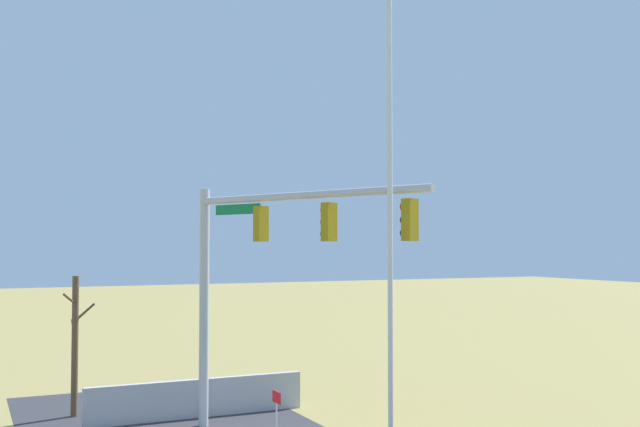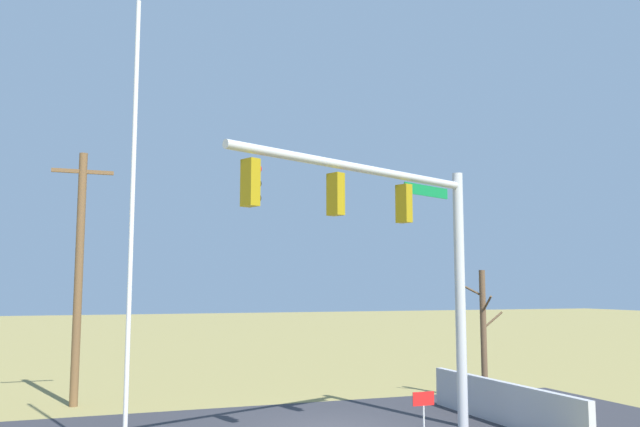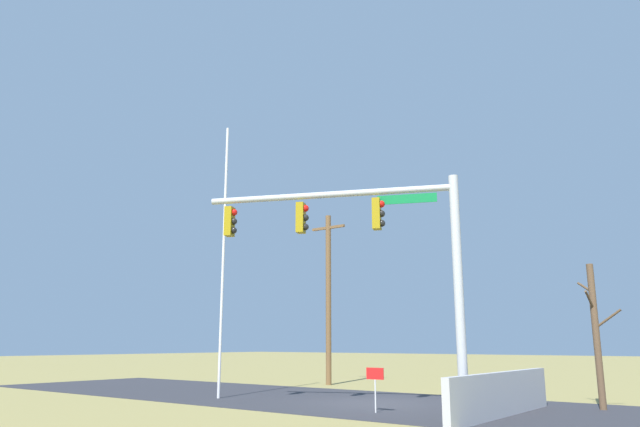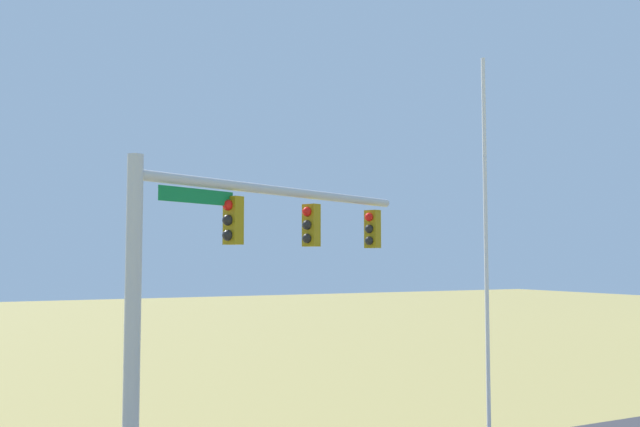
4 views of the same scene
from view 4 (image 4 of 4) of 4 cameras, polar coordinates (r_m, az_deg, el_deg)
name	(u,v)px [view 4 (image 4 of 4)]	position (r m, az deg, el deg)	size (l,w,h in m)	color
signal_mast	(234,264)	(13.76, -7.14, -4.15)	(7.33, 3.32, 6.81)	#B2B5BA
flagpole	(486,259)	(17.23, 13.64, -3.71)	(0.10, 0.10, 9.99)	silver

